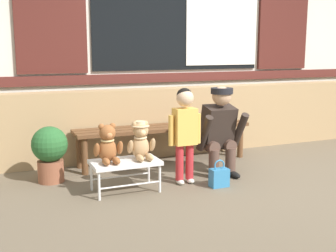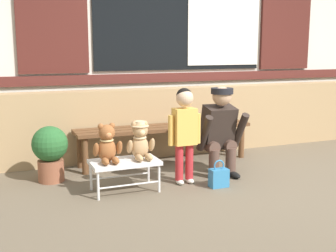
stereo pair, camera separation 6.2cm
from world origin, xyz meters
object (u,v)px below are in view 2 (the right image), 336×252
Objects in this scene: handbag_on_ground at (219,177)px; adult_crouching at (220,131)px; small_display_bench at (125,164)px; potted_plant at (50,150)px; teddy_bear_with_hat at (140,141)px; wooden_bench_long at (164,131)px; child_standing at (185,125)px; teddy_bear_plain at (107,145)px.

adult_crouching is at bearing 60.74° from handbag_on_ground.
small_display_bench is 0.84m from potted_plant.
potted_plant is at bearing 165.76° from adult_crouching.
potted_plant is at bearing 136.30° from small_display_bench.
handbag_on_ground is (0.73, -0.23, -0.38)m from teddy_bear_with_hat.
wooden_bench_long is 2.19× the size of child_standing.
child_standing is (0.46, 0.01, 0.12)m from teddy_bear_with_hat.
handbag_on_ground is at bearing -14.16° from small_display_bench.
potted_plant is (-0.61, 0.58, 0.06)m from small_display_bench.
teddy_bear_plain reaches higher than small_display_bench.
wooden_bench_long is 1.11m from handbag_on_ground.
small_display_bench is 0.26m from teddy_bear_with_hat.
potted_plant is (-1.49, 0.80, 0.23)m from handbag_on_ground.
potted_plant is (-1.34, -0.26, -0.05)m from wooden_bench_long.
teddy_bear_with_hat is 0.48m from child_standing.
adult_crouching is (0.93, 0.15, 0.01)m from teddy_bear_with_hat.
teddy_bear_plain and teddy_bear_with_hat have the same top height.
handbag_on_ground is (1.05, -0.23, -0.37)m from teddy_bear_plain.
small_display_bench is 0.67× the size of adult_crouching.
teddy_bear_with_hat is at bearing 162.73° from handbag_on_ground.
potted_plant is at bearing 142.99° from teddy_bear_with_hat.
child_standing reaches higher than wooden_bench_long.
teddy_bear_plain is 1.34× the size of handbag_on_ground.
handbag_on_ground is 0.48× the size of potted_plant.
potted_plant reaches higher than small_display_bench.
teddy_bear_with_hat is at bearing -124.52° from wooden_bench_long.
teddy_bear_with_hat is 0.97m from potted_plant.
handbag_on_ground is 1.71m from potted_plant.
potted_plant is at bearing 151.70° from handbag_on_ground.
child_standing is at bearing 1.36° from teddy_bear_with_hat.
adult_crouching is (0.36, -0.69, 0.11)m from wooden_bench_long.
wooden_bench_long is 0.79m from adult_crouching.
adult_crouching is at bearing 6.68° from teddy_bear_plain.
wooden_bench_long is at bearing 10.84° from potted_plant.
teddy_bear_plain is at bearing 167.86° from handbag_on_ground.
handbag_on_ground is at bearing -17.27° from teddy_bear_with_hat.
teddy_bear_plain reaches higher than potted_plant.
teddy_bear_plain is 0.38× the size of child_standing.
teddy_bear_plain is 0.79m from child_standing.
teddy_bear_plain is at bearing -179.14° from child_standing.
teddy_bear_plain is (-0.16, 0.00, 0.20)m from small_display_bench.
teddy_bear_plain reaches higher than handbag_on_ground.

